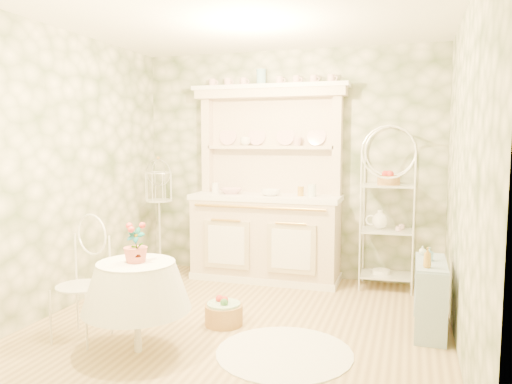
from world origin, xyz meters
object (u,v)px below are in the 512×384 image
(bakers_rack, at_px, (388,202))
(cafe_chair, at_px, (81,292))
(birdcage_stand, at_px, (159,215))
(round_table, at_px, (137,313))
(floor_basket, at_px, (224,312))
(side_shelf, at_px, (430,295))
(kitchen_dresser, at_px, (266,183))

(bakers_rack, distance_m, cafe_chair, 3.27)
(cafe_chair, bearing_deg, birdcage_stand, 114.96)
(round_table, distance_m, birdcage_stand, 2.35)
(cafe_chair, bearing_deg, floor_basket, 47.78)
(side_shelf, distance_m, round_table, 2.45)
(kitchen_dresser, distance_m, round_table, 2.43)
(round_table, relative_size, floor_basket, 1.73)
(round_table, xyz_separation_m, floor_basket, (0.43, 0.74, -0.20))
(bakers_rack, relative_size, round_table, 3.09)
(cafe_chair, bearing_deg, bakers_rack, 58.37)
(side_shelf, xyz_separation_m, birdcage_stand, (-3.12, 0.99, 0.41))
(kitchen_dresser, height_order, bakers_rack, kitchen_dresser)
(round_table, xyz_separation_m, birdcage_stand, (-0.94, 2.12, 0.41))
(kitchen_dresser, height_order, side_shelf, kitchen_dresser)
(side_shelf, distance_m, cafe_chair, 2.95)
(side_shelf, xyz_separation_m, floor_basket, (-1.75, -0.39, -0.20))
(round_table, relative_size, birdcage_stand, 0.43)
(bakers_rack, distance_m, birdcage_stand, 2.72)
(round_table, relative_size, cafe_chair, 0.78)
(bakers_rack, xyz_separation_m, floor_basket, (-1.33, -1.57, -0.85))
(birdcage_stand, height_order, floor_basket, birdcage_stand)
(kitchen_dresser, height_order, cafe_chair, kitchen_dresser)
(birdcage_stand, relative_size, floor_basket, 4.02)
(bakers_rack, bearing_deg, birdcage_stand, -179.05)
(side_shelf, height_order, birdcage_stand, birdcage_stand)
(side_shelf, xyz_separation_m, round_table, (-2.18, -1.12, -0.01))
(bakers_rack, bearing_deg, kitchen_dresser, 179.01)
(kitchen_dresser, bearing_deg, side_shelf, -32.16)
(cafe_chair, relative_size, floor_basket, 2.22)
(cafe_chair, height_order, birdcage_stand, birdcage_stand)
(floor_basket, bearing_deg, bakers_rack, 49.77)
(side_shelf, relative_size, cafe_chair, 0.93)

